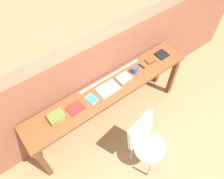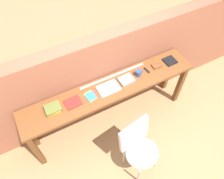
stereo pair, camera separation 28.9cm
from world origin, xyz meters
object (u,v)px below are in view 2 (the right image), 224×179
Objects in this scene: chair_white_moulded at (139,146)px; pamphlet_pile_colourful at (91,96)px; magazine_cycling at (73,102)px; book_open_centre at (108,88)px; book_repair_rightmost at (170,61)px; leather_journal_brown at (156,66)px; mug at (138,73)px; multitool_folded at (147,70)px; book_stack_leftmost at (53,109)px.

pamphlet_pile_colourful is (-0.30, 0.77, 0.36)m from chair_white_moulded.
magazine_cycling is 0.72× the size of book_open_centre.
pamphlet_pile_colourful is 1.30m from book_repair_rightmost.
mug is at bearing -172.58° from leather_journal_brown.
chair_white_moulded is at bearing -126.31° from multitool_folded.
book_repair_rightmost reaches higher than chair_white_moulded.
pamphlet_pile_colourful is at bearing -2.76° from book_stack_leftmost.
chair_white_moulded is 0.90m from pamphlet_pile_colourful.
book_open_centre reaches higher than chair_white_moulded.
leather_journal_brown reaches higher than pamphlet_pile_colourful.
magazine_cycling is 1.31m from leather_journal_brown.
pamphlet_pile_colourful is at bearing -179.58° from book_repair_rightmost.
magazine_cycling is 0.50m from book_open_centre.
pamphlet_pile_colourful is at bearing 111.41° from chair_white_moulded.
chair_white_moulded is 4.92× the size of pamphlet_pile_colourful.
book_open_centre and multitool_folded have the same top height.
chair_white_moulded is at bearing -119.08° from mug.
book_stack_leftmost is 1.57m from leather_journal_brown.
magazine_cycling is 1.88× the size of multitool_folded.
book_repair_rightmost is at bearing 0.17° from book_stack_leftmost.
mug is 0.85× the size of leather_journal_brown.
book_repair_rightmost reaches higher than magazine_cycling.
book_stack_leftmost is (-0.80, 0.80, 0.38)m from chair_white_moulded.
leather_journal_brown is at bearing 176.62° from book_repair_rightmost.
book_open_centre is (0.26, 0.00, 0.00)m from pamphlet_pile_colourful.
book_open_centre is at bearing -178.15° from mug.
pamphlet_pile_colourful is 1.65× the size of multitool_folded.
pamphlet_pile_colourful is 1.05× the size of book_repair_rightmost.
leather_journal_brown is 0.75× the size of book_repair_rightmost.
multitool_folded reaches higher than chair_white_moulded.
mug reaches higher than book_open_centre.
book_stack_leftmost reaches higher than multitool_folded.
mug is (0.98, 0.01, 0.04)m from magazine_cycling.
book_repair_rightmost is at bearing -1.60° from magazine_cycling.
multitool_folded is 0.40m from book_repair_rightmost.
chair_white_moulded is 0.99m from mug.
magazine_cycling is at bearing 178.82° from book_open_centre.
book_stack_leftmost is 0.69× the size of book_open_centre.
book_stack_leftmost reaches higher than pamphlet_pile_colourful.
chair_white_moulded is 8.10× the size of mug.
leather_journal_brown is (1.57, 0.02, -0.02)m from book_stack_leftmost.
book_open_centre is (0.76, -0.02, -0.02)m from book_stack_leftmost.
book_stack_leftmost is 1.82× the size of multitool_folded.
book_open_centre is 0.48m from mug.
mug reaches higher than magazine_cycling.
mug reaches higher than chair_white_moulded.
book_stack_leftmost is at bearing 178.04° from book_open_centre.
multitool_folded is at bearing 53.69° from chair_white_moulded.
mug is at bearing -179.75° from book_repair_rightmost.
book_open_centre is 2.22× the size of leather_journal_brown.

